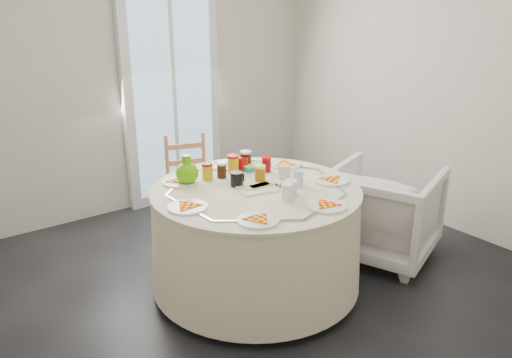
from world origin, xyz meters
TOP-DOWN VIEW (x-y plane):
  - floor at (0.00, 0.00)m, footprint 4.00×4.00m
  - wall_back at (0.00, 2.00)m, footprint 4.00×0.02m
  - wall_right at (2.00, 0.00)m, footprint 0.02×4.00m
  - glass_door at (0.40, 1.95)m, footprint 1.00×0.08m
  - table at (0.03, 0.12)m, footprint 1.42×1.42m
  - wooden_chair at (0.13, 1.19)m, footprint 0.46×0.45m
  - armchair at (1.10, -0.09)m, footprint 0.95×0.98m
  - place_settings at (0.03, 0.12)m, footprint 1.33×1.33m
  - jar_cluster at (0.07, 0.40)m, footprint 0.56×0.43m
  - butter_tub at (0.22, 0.43)m, footprint 0.11×0.08m
  - green_pitcher at (-0.29, 0.46)m, footprint 0.20×0.20m
  - cheese_platter at (0.06, 0.09)m, footprint 0.35×0.27m
  - mugs_glasses at (0.13, 0.11)m, footprint 0.73×0.73m

SIDE VIEW (x-z plane):
  - floor at x=0.00m, z-range 0.00..0.00m
  - table at x=0.03m, z-range 0.01..0.74m
  - armchair at x=1.10m, z-range -0.01..0.79m
  - wooden_chair at x=0.13m, z-range 0.05..0.89m
  - place_settings at x=0.03m, z-range 0.76..0.78m
  - cheese_platter at x=0.06m, z-range 0.75..0.79m
  - butter_tub at x=0.22m, z-range 0.76..0.81m
  - mugs_glasses at x=0.13m, z-range 0.75..0.87m
  - jar_cluster at x=0.07m, z-range 0.75..0.89m
  - green_pitcher at x=-0.29m, z-range 0.77..0.97m
  - glass_door at x=0.40m, z-range 0.00..2.10m
  - wall_back at x=0.00m, z-range 0.00..2.60m
  - wall_right at x=2.00m, z-range 0.00..2.60m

